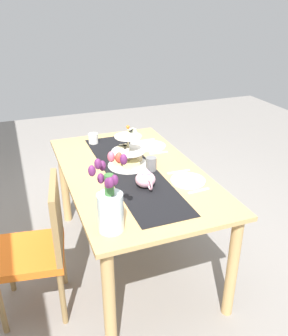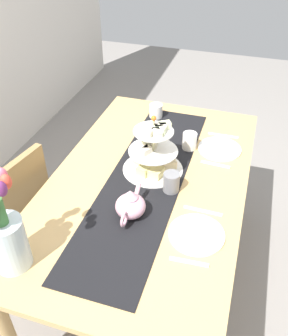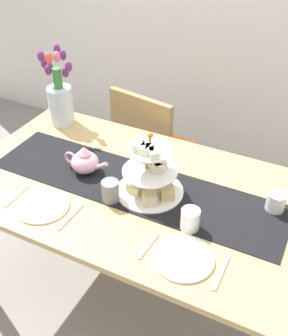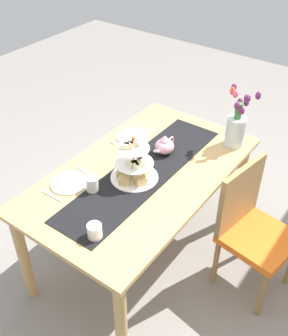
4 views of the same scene
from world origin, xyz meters
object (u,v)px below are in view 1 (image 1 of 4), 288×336
object	(u,v)px
fork_left	(199,191)
mug_white_text	(135,146)
tulip_vase	(110,205)
dining_table	(133,184)
dinner_plate_left	(188,180)
cream_jug	(93,139)
dinner_plate_right	(152,146)
tiered_cake_stand	(128,154)
teapot	(145,179)
knife_right	(145,140)
mug_grey	(151,164)
knife_left	(178,172)
chair_left	(40,243)
fork_right	(158,153)

from	to	relation	value
fork_left	mug_white_text	distance (m)	0.77
tulip_vase	fork_left	size ratio (longest dim) A/B	2.89
tulip_vase	mug_white_text	xyz separation A→B (m)	(0.95, -0.47, -0.10)
dining_table	dinner_plate_left	xyz separation A→B (m)	(-0.28, -0.29, 0.12)
mug_white_text	fork_left	bearing A→B (deg)	-167.99
tulip_vase	cream_jug	size ratio (longest dim) A/B	5.10
dinner_plate_right	tiered_cake_stand	bearing A→B (deg)	133.62
teapot	mug_white_text	world-z (taller)	teapot
knife_right	mug_grey	bearing A→B (deg)	163.15
tiered_cake_stand	fork_left	distance (m)	0.60
tulip_vase	knife_left	world-z (taller)	tulip_vase
cream_jug	chair_left	bearing A→B (deg)	146.48
fork_left	knife_left	distance (m)	0.29
fork_left	mug_grey	distance (m)	0.42
dinner_plate_left	fork_right	size ratio (longest dim) A/B	1.53
teapot	fork_right	xyz separation A→B (m)	(0.48, -0.29, -0.06)
fork_right	knife_right	distance (m)	0.29
chair_left	mug_grey	world-z (taller)	chair_left
cream_jug	fork_right	xyz separation A→B (m)	(-0.38, -0.43, -0.04)
chair_left	teapot	world-z (taller)	teapot
dinner_plate_left	mug_white_text	xyz separation A→B (m)	(0.61, 0.16, 0.04)
cream_jug	fork_left	xyz separation A→B (m)	(-1.03, -0.43, -0.04)
fork_left	knife_right	xyz separation A→B (m)	(0.94, 0.00, 0.00)
chair_left	mug_grey	size ratio (longest dim) A/B	9.58
knife_left	chair_left	bearing A→B (deg)	95.91
knife_right	knife_left	bearing A→B (deg)	180.00
chair_left	teapot	size ratio (longest dim) A/B	3.82
tiered_cake_stand	knife_left	size ratio (longest dim) A/B	1.79
fork_left	fork_right	size ratio (longest dim) A/B	1.00
chair_left	mug_white_text	bearing A→B (deg)	-55.60
tiered_cake_stand	dinner_plate_left	size ratio (longest dim) A/B	1.32
dining_table	fork_right	world-z (taller)	fork_right
tiered_cake_stand	dinner_plate_right	xyz separation A→B (m)	(0.28, -0.29, -0.09)
dining_table	tulip_vase	distance (m)	0.76
dinner_plate_right	mug_white_text	xyz separation A→B (m)	(-0.04, 0.16, 0.04)
cream_jug	knife_left	world-z (taller)	cream_jug
dinner_plate_left	teapot	bearing A→B (deg)	84.83
teapot	fork_right	world-z (taller)	teapot
tiered_cake_stand	knife_left	distance (m)	0.38
dining_table	knife_right	bearing A→B (deg)	-29.86
tiered_cake_stand	fork_right	distance (m)	0.34
dinner_plate_left	knife_right	bearing A→B (deg)	0.00
knife_right	dinner_plate_right	bearing A→B (deg)	180.00
dinner_plate_right	mug_grey	xyz separation A→B (m)	(-0.41, 0.17, 0.05)
tiered_cake_stand	teapot	size ratio (longest dim) A/B	1.28
fork_left	knife_left	bearing A→B (deg)	0.00
dinner_plate_left	fork_left	bearing A→B (deg)	180.00
dining_table	teapot	size ratio (longest dim) A/B	6.72
dining_table	mug_white_text	bearing A→B (deg)	-22.23
dinner_plate_right	fork_right	size ratio (longest dim) A/B	1.53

